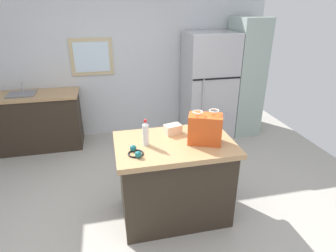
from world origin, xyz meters
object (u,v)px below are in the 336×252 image
small_box (173,129)px  bottle (146,134)px  ear_defenders (136,152)px  shopping_bag (205,129)px  kitchen_island (174,179)px  refrigerator (208,86)px  tall_cabinet (245,77)px

small_box → bottle: bearing=-148.4°
ear_defenders → bottle: bearing=54.0°
shopping_bag → kitchen_island: bearing=165.8°
refrigerator → ear_defenders: size_ratio=9.08×
refrigerator → shopping_bag: 2.21m
refrigerator → ear_defenders: (-1.51, -2.14, 0.04)m
kitchen_island → shopping_bag: size_ratio=3.19×
tall_cabinet → ear_defenders: bearing=-135.5°
kitchen_island → bottle: bearing=178.7°
kitchen_island → refrigerator: (1.09, 1.97, 0.43)m
refrigerator → bottle: (-1.39, -1.97, 0.14)m
bottle → ear_defenders: bearing=-126.0°
kitchen_island → refrigerator: 2.30m
kitchen_island → ear_defenders: ear_defenders is taller
small_box → ear_defenders: (-0.45, -0.37, -0.03)m
tall_cabinet → small_box: size_ratio=11.35×
shopping_bag → ear_defenders: shopping_bag is taller
refrigerator → bottle: bearing=-125.2°
shopping_bag → small_box: bearing=133.0°
tall_cabinet → small_box: (-1.73, -1.77, -0.04)m
refrigerator → bottle: refrigerator is taller
kitchen_island → bottle: size_ratio=4.45×
bottle → refrigerator: bearing=54.8°
refrigerator → ear_defenders: bearing=-125.2°
kitchen_island → shopping_bag: 0.67m
kitchen_island → ear_defenders: 0.65m
small_box → ear_defenders: bearing=-140.5°
bottle → tall_cabinet: bearing=43.8°
refrigerator → shopping_bag: refrigerator is taller
tall_cabinet → small_box: bearing=-134.4°
shopping_bag → bottle: (-0.58, 0.08, -0.03)m
tall_cabinet → shopping_bag: 2.52m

